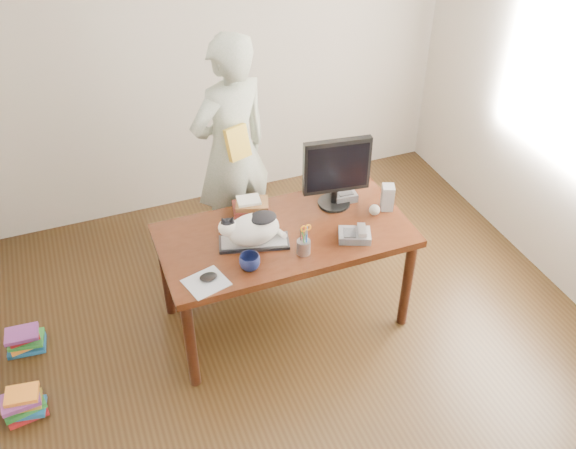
% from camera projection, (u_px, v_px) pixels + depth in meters
% --- Properties ---
extents(room, '(4.50, 4.50, 4.50)m').
position_uv_depth(room, '(327.00, 208.00, 3.27)').
color(room, black).
rests_on(room, ground).
extents(desk, '(1.60, 0.80, 0.75)m').
position_uv_depth(desk, '(281.00, 243.00, 4.22)').
color(desk, black).
rests_on(desk, ground).
extents(keyboard, '(0.46, 0.27, 0.03)m').
position_uv_depth(keyboard, '(254.00, 242.00, 3.98)').
color(keyboard, black).
rests_on(keyboard, desk).
extents(cat, '(0.43, 0.28, 0.24)m').
position_uv_depth(cat, '(251.00, 228.00, 3.91)').
color(cat, white).
rests_on(cat, keyboard).
extents(monitor, '(0.45, 0.24, 0.50)m').
position_uv_depth(monitor, '(337.00, 170.00, 4.14)').
color(monitor, black).
rests_on(monitor, desk).
extents(pen_cup, '(0.09, 0.09, 0.21)m').
position_uv_depth(pen_cup, '(304.00, 245.00, 3.88)').
color(pen_cup, '#949499').
rests_on(pen_cup, desk).
extents(mousepad, '(0.28, 0.26, 0.01)m').
position_uv_depth(mousepad, '(206.00, 282.00, 3.70)').
color(mousepad, '#B7BBC4').
rests_on(mousepad, desk).
extents(mouse, '(0.12, 0.09, 0.04)m').
position_uv_depth(mouse, '(208.00, 277.00, 3.71)').
color(mouse, black).
rests_on(mouse, mousepad).
extents(coffee_mug, '(0.17, 0.17, 0.10)m').
position_uv_depth(coffee_mug, '(250.00, 262.00, 3.77)').
color(coffee_mug, '#0C1233').
rests_on(coffee_mug, desk).
extents(phone, '(0.24, 0.21, 0.09)m').
position_uv_depth(phone, '(355.00, 235.00, 4.01)').
color(phone, '#5F5E63').
rests_on(phone, desk).
extents(speaker, '(0.11, 0.11, 0.18)m').
position_uv_depth(speaker, '(388.00, 197.00, 4.23)').
color(speaker, '#939396').
rests_on(speaker, desk).
extents(baseball, '(0.07, 0.07, 0.07)m').
position_uv_depth(baseball, '(375.00, 210.00, 4.21)').
color(baseball, beige).
rests_on(baseball, desk).
extents(book_stack, '(0.27, 0.23, 0.09)m').
position_uv_depth(book_stack, '(251.00, 205.00, 4.25)').
color(book_stack, '#461712').
rests_on(book_stack, desk).
extents(calculator, '(0.17, 0.21, 0.06)m').
position_uv_depth(calculator, '(343.00, 193.00, 4.38)').
color(calculator, '#5F5E63').
rests_on(calculator, desk).
extents(person, '(0.75, 0.61, 1.77)m').
position_uv_depth(person, '(232.00, 152.00, 4.61)').
color(person, silver).
rests_on(person, ground).
extents(held_book, '(0.19, 0.15, 0.23)m').
position_uv_depth(held_book, '(238.00, 143.00, 4.38)').
color(held_book, gold).
rests_on(held_book, person).
extents(book_pile_a, '(0.27, 0.22, 0.18)m').
position_uv_depth(book_pile_a, '(24.00, 404.00, 3.83)').
color(book_pile_a, '#A7171C').
rests_on(book_pile_a, ground).
extents(book_pile_b, '(0.26, 0.20, 0.15)m').
position_uv_depth(book_pile_b, '(25.00, 340.00, 4.25)').
color(book_pile_b, '#1A5C9C').
rests_on(book_pile_b, ground).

